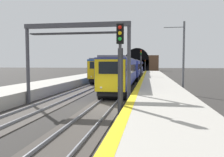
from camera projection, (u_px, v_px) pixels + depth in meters
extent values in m
plane|color=#302D2B|center=(104.00, 107.00, 17.12)|extent=(320.00, 320.00, 0.00)
cube|color=#ADA89E|center=(162.00, 102.00, 16.40)|extent=(112.00, 4.49, 1.01)
cube|color=yellow|center=(134.00, 95.00, 16.69)|extent=(112.00, 0.50, 0.01)
cube|color=#423D38|center=(104.00, 107.00, 17.12)|extent=(160.00, 2.67, 0.06)
cube|color=gray|center=(94.00, 105.00, 17.23)|extent=(160.00, 0.07, 0.15)
cube|color=gray|center=(113.00, 106.00, 17.00)|extent=(160.00, 0.07, 0.15)
cube|color=#4C4742|center=(47.00, 105.00, 17.86)|extent=(160.00, 2.95, 0.06)
cube|color=gray|center=(38.00, 104.00, 17.97)|extent=(160.00, 0.07, 0.15)
cube|color=gray|center=(55.00, 104.00, 17.73)|extent=(160.00, 0.07, 0.15)
cube|color=navy|center=(122.00, 71.00, 28.38)|extent=(18.95, 2.94, 2.88)
cube|color=black|center=(122.00, 68.00, 28.36)|extent=(18.19, 2.96, 0.97)
cube|color=slate|center=(122.00, 59.00, 28.28)|extent=(18.38, 2.53, 0.20)
cube|color=black|center=(122.00, 84.00, 28.49)|extent=(18.57, 2.61, 0.49)
cylinder|color=black|center=(112.00, 96.00, 20.33)|extent=(0.90, 2.50, 0.87)
cylinder|color=black|center=(115.00, 93.00, 22.11)|extent=(0.90, 2.50, 0.87)
cylinder|color=black|center=(126.00, 82.00, 34.90)|extent=(0.90, 2.50, 0.87)
cylinder|color=black|center=(127.00, 81.00, 36.68)|extent=(0.90, 2.50, 0.87)
cube|color=yellow|center=(110.00, 76.00, 19.01)|extent=(0.15, 2.60, 2.71)
cube|color=black|center=(110.00, 68.00, 18.92)|extent=(0.06, 1.90, 1.04)
sphere|color=#F2EACC|center=(119.00, 88.00, 18.91)|extent=(0.20, 0.20, 0.20)
sphere|color=#F2EACC|center=(101.00, 88.00, 19.13)|extent=(0.20, 0.20, 0.20)
cube|color=navy|center=(133.00, 68.00, 47.69)|extent=(18.95, 2.94, 2.88)
cube|color=black|center=(133.00, 66.00, 47.67)|extent=(18.19, 2.96, 1.00)
cube|color=slate|center=(133.00, 61.00, 47.59)|extent=(18.38, 2.53, 0.20)
cube|color=black|center=(133.00, 76.00, 47.80)|extent=(18.57, 2.61, 0.49)
cylinder|color=black|center=(130.00, 80.00, 39.85)|extent=(0.90, 2.50, 0.87)
cylinder|color=black|center=(131.00, 79.00, 41.63)|extent=(0.90, 2.50, 0.87)
cylinder|color=black|center=(135.00, 76.00, 54.01)|extent=(0.90, 2.50, 0.87)
cylinder|color=black|center=(135.00, 75.00, 55.79)|extent=(0.90, 2.50, 0.87)
cube|color=navy|center=(138.00, 67.00, 67.01)|extent=(18.95, 2.94, 2.88)
cube|color=black|center=(138.00, 65.00, 66.98)|extent=(18.19, 2.96, 0.91)
cube|color=slate|center=(138.00, 62.00, 66.91)|extent=(18.38, 2.53, 0.20)
cube|color=black|center=(138.00, 72.00, 67.12)|extent=(18.57, 2.61, 0.49)
cylinder|color=black|center=(137.00, 75.00, 58.93)|extent=(0.90, 2.50, 0.87)
cylinder|color=black|center=(137.00, 74.00, 60.70)|extent=(0.90, 2.50, 0.87)
cylinder|color=black|center=(138.00, 72.00, 73.57)|extent=(0.90, 2.50, 0.87)
cylinder|color=black|center=(139.00, 72.00, 75.35)|extent=(0.90, 2.50, 0.87)
cube|color=#264C99|center=(107.00, 68.00, 43.46)|extent=(19.98, 3.27, 2.91)
cube|color=black|center=(107.00, 67.00, 43.44)|extent=(19.19, 3.28, 0.92)
cube|color=slate|center=(107.00, 60.00, 43.36)|extent=(19.38, 2.83, 0.20)
cube|color=black|center=(107.00, 76.00, 43.57)|extent=(19.58, 2.92, 0.54)
cylinder|color=black|center=(98.00, 82.00, 35.16)|extent=(1.03, 2.63, 0.97)
cylinder|color=black|center=(101.00, 81.00, 36.94)|extent=(1.03, 2.63, 0.97)
cylinder|color=black|center=(112.00, 76.00, 50.24)|extent=(1.03, 2.63, 0.97)
cylinder|color=black|center=(113.00, 76.00, 52.02)|extent=(1.03, 2.63, 0.97)
cube|color=#E5B20F|center=(96.00, 70.00, 33.59)|extent=(0.18, 2.73, 2.62)
cube|color=black|center=(96.00, 65.00, 33.49)|extent=(0.08, 1.99, 1.05)
sphere|color=#F2EACC|center=(102.00, 77.00, 33.48)|extent=(0.20, 0.20, 0.20)
sphere|color=#F2EACC|center=(91.00, 77.00, 33.70)|extent=(0.20, 0.20, 0.20)
cube|color=#264C99|center=(121.00, 67.00, 63.63)|extent=(19.98, 3.27, 2.91)
cube|color=black|center=(121.00, 65.00, 63.60)|extent=(19.19, 3.28, 0.98)
cube|color=slate|center=(121.00, 61.00, 63.53)|extent=(19.38, 2.83, 0.20)
cube|color=black|center=(121.00, 72.00, 63.74)|extent=(19.58, 2.92, 0.54)
cylinder|color=black|center=(117.00, 75.00, 54.83)|extent=(1.03, 2.63, 0.97)
cylinder|color=black|center=(118.00, 75.00, 56.61)|extent=(1.03, 2.63, 0.97)
cylinder|color=black|center=(123.00, 73.00, 70.91)|extent=(1.03, 2.63, 0.97)
cylinder|color=black|center=(124.00, 72.00, 72.69)|extent=(1.03, 2.63, 0.97)
cylinder|color=#38383D|center=(120.00, 84.00, 12.26)|extent=(0.16, 0.16, 4.33)
cube|color=black|center=(120.00, 34.00, 12.08)|extent=(0.20, 0.38, 1.05)
cube|color=#38383D|center=(120.00, 84.00, 12.40)|extent=(0.04, 0.28, 3.90)
sphere|color=red|center=(120.00, 27.00, 11.93)|extent=(0.20, 0.20, 0.20)
sphere|color=yellow|center=(120.00, 33.00, 11.95)|extent=(0.20, 0.20, 0.20)
sphere|color=green|center=(120.00, 39.00, 11.97)|extent=(0.20, 0.20, 0.20)
cylinder|color=#38383D|center=(141.00, 68.00, 42.14)|extent=(0.16, 0.16, 4.84)
cube|color=black|center=(141.00, 52.00, 41.94)|extent=(0.20, 0.38, 1.05)
cube|color=#38383D|center=(141.00, 68.00, 42.27)|extent=(0.04, 0.28, 4.36)
sphere|color=red|center=(141.00, 50.00, 41.80)|extent=(0.20, 0.20, 0.20)
sphere|color=yellow|center=(141.00, 52.00, 41.82)|extent=(0.20, 0.20, 0.20)
sphere|color=green|center=(141.00, 54.00, 41.83)|extent=(0.20, 0.20, 0.20)
cylinder|color=#38383D|center=(145.00, 67.00, 84.87)|extent=(0.16, 0.16, 4.02)
cube|color=black|center=(145.00, 61.00, 84.72)|extent=(0.20, 0.38, 0.75)
cube|color=#38383D|center=(145.00, 67.00, 85.01)|extent=(0.04, 0.28, 3.62)
sphere|color=red|center=(145.00, 60.00, 84.58)|extent=(0.20, 0.20, 0.20)
sphere|color=yellow|center=(145.00, 61.00, 84.60)|extent=(0.20, 0.20, 0.20)
cylinder|color=#3F3F47|center=(28.00, 67.00, 18.53)|extent=(0.28, 0.28, 6.08)
cylinder|color=#3F3F47|center=(129.00, 67.00, 17.20)|extent=(0.28, 0.28, 6.08)
cube|color=#3F3F47|center=(76.00, 25.00, 17.66)|extent=(0.36, 8.52, 0.35)
cube|color=#2D2D33|center=(76.00, 33.00, 17.70)|extent=(0.70, 7.41, 0.08)
cube|color=brown|center=(137.00, 63.00, 106.50)|extent=(2.93, 19.61, 7.13)
cube|color=black|center=(137.00, 65.00, 105.08)|extent=(0.12, 10.98, 4.99)
cylinder|color=black|center=(137.00, 60.00, 104.92)|extent=(0.12, 10.98, 10.98)
cylinder|color=#595B60|center=(184.00, 58.00, 24.10)|extent=(0.22, 0.22, 7.71)
cylinder|color=#595B60|center=(174.00, 27.00, 24.05)|extent=(0.08, 2.09, 0.08)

